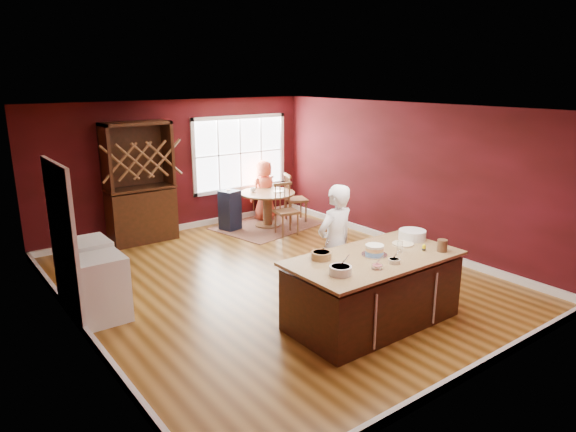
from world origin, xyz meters
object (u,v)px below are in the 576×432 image
object	(u,v)px
dining_table	(267,202)
seated_woman	(264,190)
chair_east	(296,197)
washer	(101,289)
high_chair	(230,209)
chair_north	(262,195)
dryer	(87,273)
chair_south	(287,209)
toddler	(229,191)
layer_cake	(375,250)
baker	(335,245)
kitchen_island	(372,291)
hutch	(140,183)

from	to	relation	value
dining_table	seated_woman	xyz separation A→B (m)	(0.26, 0.50, 0.14)
chair_east	washer	bearing A→B (deg)	134.10
high_chair	dining_table	bearing A→B (deg)	-32.62
chair_north	dryer	distance (m)	5.31
chair_south	toddler	distance (m)	1.33
layer_cake	chair_north	xyz separation A→B (m)	(1.83, 5.30, -0.51)
seated_woman	high_chair	world-z (taller)	seated_woman
baker	toddler	world-z (taller)	baker
dining_table	high_chair	distance (m)	0.83
washer	dining_table	bearing A→B (deg)	28.66
chair_north	high_chair	distance (m)	1.31
kitchen_island	seated_woman	bearing A→B (deg)	71.13
toddler	dryer	world-z (taller)	toddler
baker	seated_woman	world-z (taller)	baker
kitchen_island	baker	size ratio (longest dim) A/B	1.32
dining_table	high_chair	bearing A→B (deg)	161.54
kitchen_island	toddler	size ratio (longest dim) A/B	8.82
layer_cake	high_chair	bearing A→B (deg)	82.37
layer_cake	hutch	world-z (taller)	hutch
baker	dryer	bearing A→B (deg)	-40.97
seated_woman	dryer	xyz separation A→B (m)	(-4.54, -2.20, -0.20)
dining_table	washer	world-z (taller)	washer
seated_woman	toddler	world-z (taller)	seated_woman
baker	seated_woman	size ratio (longest dim) A/B	1.29
chair_north	chair_east	bearing A→B (deg)	89.79
high_chair	chair_south	bearing A→B (deg)	-67.14
layer_cake	washer	world-z (taller)	layer_cake
seated_woman	chair_south	bearing A→B (deg)	72.87
chair_south	seated_woman	xyz separation A→B (m)	(0.29, 1.23, 0.14)
layer_cake	seated_woman	world-z (taller)	seated_woman
washer	chair_north	bearing A→B (deg)	33.78
chair_east	hutch	distance (m)	3.41
seated_woman	layer_cake	bearing A→B (deg)	67.49
dining_table	hutch	size ratio (longest dim) A/B	0.51
dining_table	baker	distance (m)	4.05
dining_table	high_chair	size ratio (longest dim) A/B	1.35
chair_south	toddler	bearing A→B (deg)	133.77
washer	hutch	bearing A→B (deg)	59.66
chair_north	dryer	xyz separation A→B (m)	(-4.69, -2.50, -0.00)
kitchen_island	dining_table	xyz separation A→B (m)	(1.47, 4.54, 0.10)
washer	layer_cake	bearing A→B (deg)	-37.08
seated_woman	washer	bearing A→B (deg)	28.06
dining_table	seated_woman	world-z (taller)	seated_woman
baker	hutch	size ratio (longest dim) A/B	0.74
kitchen_island	chair_east	bearing A→B (deg)	63.88
hutch	washer	bearing A→B (deg)	-120.34
chair_south	seated_woman	distance (m)	1.27
kitchen_island	chair_south	xyz separation A→B (m)	(1.43, 3.81, 0.09)
chair_north	washer	distance (m)	5.64
dryer	hutch	bearing A→B (deg)	53.20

